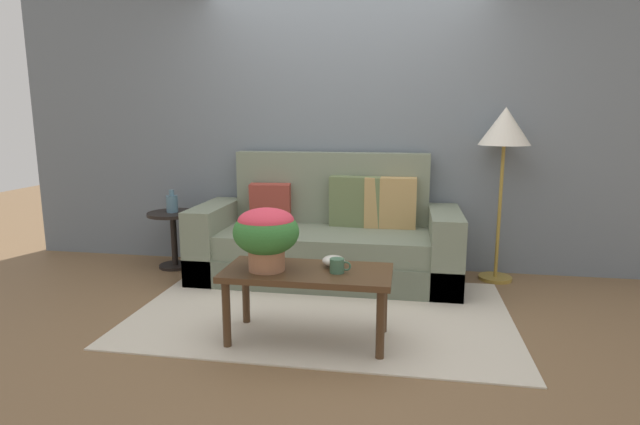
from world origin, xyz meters
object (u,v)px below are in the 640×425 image
object	(u,v)px
coffee_table	(307,279)
floor_lamp	(505,134)
coffee_mug	(338,266)
side_table	(174,229)
table_vase	(172,203)
snack_bowl	(333,261)
potted_plant	(266,232)
couch	(327,241)

from	to	relation	value
coffee_table	floor_lamp	world-z (taller)	floor_lamp
floor_lamp	coffee_mug	world-z (taller)	floor_lamp
side_table	table_vase	xyz separation A→B (m)	(-0.00, 0.00, 0.25)
floor_lamp	snack_bowl	xyz separation A→B (m)	(-1.23, -1.39, -0.76)
table_vase	coffee_mug	bearing A→B (deg)	-38.61
potted_plant	coffee_mug	distance (m)	0.48
coffee_mug	table_vase	world-z (taller)	table_vase
floor_lamp	table_vase	size ratio (longest dim) A/B	7.10
coffee_table	floor_lamp	size ratio (longest dim) A/B	0.71
coffee_table	snack_bowl	xyz separation A→B (m)	(0.15, 0.09, 0.10)
potted_plant	coffee_mug	xyz separation A→B (m)	(0.44, 0.02, -0.20)
coffee_table	table_vase	size ratio (longest dim) A/B	5.01
couch	table_vase	world-z (taller)	couch
potted_plant	table_vase	size ratio (longest dim) A/B	1.95
floor_lamp	table_vase	world-z (taller)	floor_lamp
coffee_table	coffee_mug	xyz separation A→B (m)	(0.19, -0.03, 0.11)
floor_lamp	table_vase	xyz separation A→B (m)	(-2.94, -0.12, -0.65)
couch	floor_lamp	xyz separation A→B (m)	(1.46, 0.19, 0.93)
coffee_table	potted_plant	distance (m)	0.40
coffee_mug	snack_bowl	bearing A→B (deg)	109.30
potted_plant	couch	bearing A→B (deg)	82.70
coffee_table	snack_bowl	size ratio (longest dim) A/B	7.19
couch	side_table	size ratio (longest dim) A/B	4.28
side_table	floor_lamp	xyz separation A→B (m)	(2.94, 0.12, 0.90)
coffee_mug	table_vase	xyz separation A→B (m)	(-1.75, 1.39, 0.10)
snack_bowl	table_vase	size ratio (longest dim) A/B	0.70
coffee_mug	side_table	bearing A→B (deg)	141.38
coffee_table	coffee_mug	world-z (taller)	coffee_mug
side_table	potted_plant	distance (m)	1.95
floor_lamp	side_table	bearing A→B (deg)	-177.72
couch	snack_bowl	xyz separation A→B (m)	(0.23, -1.20, 0.18)
coffee_table	table_vase	distance (m)	2.08
table_vase	floor_lamp	bearing A→B (deg)	2.27
couch	coffee_mug	world-z (taller)	couch
coffee_table	floor_lamp	distance (m)	2.21
floor_lamp	coffee_mug	distance (m)	2.07
side_table	coffee_mug	bearing A→B (deg)	-38.62
floor_lamp	coffee_mug	bearing A→B (deg)	-128.28
side_table	potted_plant	size ratio (longest dim) A/B	1.30
side_table	couch	bearing A→B (deg)	-2.77
potted_plant	coffee_mug	bearing A→B (deg)	2.32
coffee_table	snack_bowl	bearing A→B (deg)	32.04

